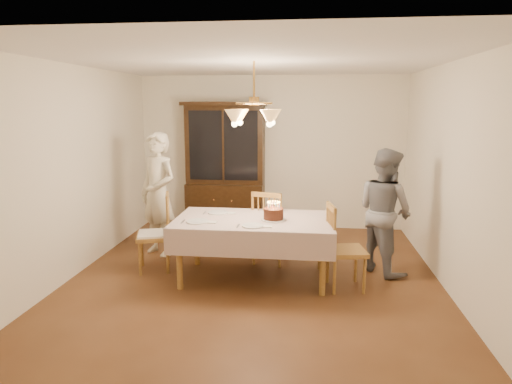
# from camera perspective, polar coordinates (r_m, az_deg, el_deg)

# --- Properties ---
(ground) EXTENTS (5.00, 5.00, 0.00)m
(ground) POSITION_cam_1_polar(r_m,az_deg,el_deg) (5.74, -0.23, -10.73)
(ground) COLOR #512E17
(ground) RESTS_ON ground
(room_shell) EXTENTS (5.00, 5.00, 5.00)m
(room_shell) POSITION_cam_1_polar(r_m,az_deg,el_deg) (5.36, -0.24, 5.18)
(room_shell) COLOR white
(room_shell) RESTS_ON ground
(dining_table) EXTENTS (1.90, 1.10, 0.76)m
(dining_table) POSITION_cam_1_polar(r_m,az_deg,el_deg) (5.53, -0.24, -4.13)
(dining_table) COLOR olive
(dining_table) RESTS_ON ground
(china_hutch) EXTENTS (1.38, 0.54, 2.16)m
(china_hutch) POSITION_cam_1_polar(r_m,az_deg,el_deg) (7.76, -3.84, 2.90)
(china_hutch) COLOR black
(china_hutch) RESTS_ON ground
(chair_far_side) EXTENTS (0.52, 0.51, 1.00)m
(chair_far_side) POSITION_cam_1_polar(r_m,az_deg,el_deg) (6.15, 1.80, -4.88)
(chair_far_side) COLOR olive
(chair_far_side) RESTS_ON ground
(chair_left_end) EXTENTS (0.53, 0.54, 1.00)m
(chair_left_end) POSITION_cam_1_polar(r_m,az_deg,el_deg) (6.03, -12.59, -5.37)
(chair_left_end) COLOR olive
(chair_left_end) RESTS_ON ground
(chair_right_end) EXTENTS (0.49, 0.50, 1.00)m
(chair_right_end) POSITION_cam_1_polar(r_m,az_deg,el_deg) (5.41, 11.08, -7.33)
(chair_right_end) COLOR olive
(chair_right_end) RESTS_ON ground
(elderly_woman) EXTENTS (0.76, 0.69, 1.75)m
(elderly_woman) POSITION_cam_1_polar(r_m,az_deg,el_deg) (6.57, -12.10, -0.25)
(elderly_woman) COLOR white
(elderly_woman) RESTS_ON ground
(adult_in_grey) EXTENTS (0.93, 0.98, 1.59)m
(adult_in_grey) POSITION_cam_1_polar(r_m,az_deg,el_deg) (5.98, 15.79, -2.30)
(adult_in_grey) COLOR slate
(adult_in_grey) RESTS_ON ground
(birthday_cake) EXTENTS (0.30, 0.30, 0.22)m
(birthday_cake) POSITION_cam_1_polar(r_m,az_deg,el_deg) (5.44, 2.20, -2.81)
(birthday_cake) COLOR white
(birthday_cake) RESTS_ON dining_table
(place_setting_near_left) EXTENTS (0.41, 0.26, 0.02)m
(place_setting_near_left) POSITION_cam_1_polar(r_m,az_deg,el_deg) (5.39, -7.18, -3.69)
(place_setting_near_left) COLOR white
(place_setting_near_left) RESTS_ON dining_table
(place_setting_near_right) EXTENTS (0.39, 0.25, 0.02)m
(place_setting_near_right) POSITION_cam_1_polar(r_m,az_deg,el_deg) (5.16, -0.26, -4.25)
(place_setting_near_right) COLOR white
(place_setting_near_right) RESTS_ON dining_table
(place_setting_far_left) EXTENTS (0.40, 0.26, 0.02)m
(place_setting_far_left) POSITION_cam_1_polar(r_m,az_deg,el_deg) (5.81, -4.65, -2.59)
(place_setting_far_left) COLOR white
(place_setting_far_left) RESTS_ON dining_table
(chandelier) EXTENTS (0.62, 0.62, 0.73)m
(chandelier) POSITION_cam_1_polar(r_m,az_deg,el_deg) (5.34, -0.25, 9.41)
(chandelier) COLOR #BF8C3F
(chandelier) RESTS_ON ground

